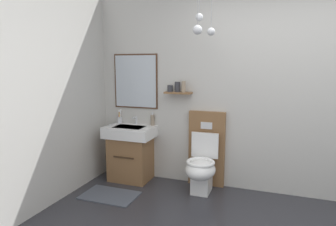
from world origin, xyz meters
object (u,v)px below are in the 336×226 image
at_px(vanity_sink_left, 131,151).
at_px(toothbrush_cup, 120,119).
at_px(soap_dispenser, 153,120).
at_px(toilet, 203,162).

xyz_separation_m(vanity_sink_left, toothbrush_cup, (-0.25, 0.16, 0.41)).
bearing_deg(soap_dispenser, toilet, -12.42).
relative_size(vanity_sink_left, soap_dispenser, 4.11).
bearing_deg(toilet, vanity_sink_left, 179.88).
distance_m(vanity_sink_left, soap_dispenser, 0.53).
xyz_separation_m(vanity_sink_left, toilet, (1.04, -0.00, -0.03)).
bearing_deg(soap_dispenser, vanity_sink_left, -147.26).
bearing_deg(soap_dispenser, toothbrush_cup, -178.92).
bearing_deg(vanity_sink_left, toilet, -0.12).
distance_m(vanity_sink_left, toothbrush_cup, 0.51).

